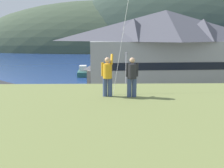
{
  "coord_description": "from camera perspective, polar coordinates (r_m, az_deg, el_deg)",
  "views": [
    {
      "loc": [
        -0.42,
        -18.26,
        9.1
      ],
      "look_at": [
        0.13,
        9.0,
        3.48
      ],
      "focal_mm": 40.0,
      "sensor_mm": 36.0,
      "label": 1
    }
  ],
  "objects": [
    {
      "name": "ground_plane",
      "position": [
        20.41,
        0.15,
        -14.83
      ],
      "size": [
        600.0,
        600.0,
        0.0
      ],
      "primitive_type": "plane",
      "color": "#66604C"
    },
    {
      "name": "parking_lot_pad",
      "position": [
        24.96,
        -0.12,
        -9.6
      ],
      "size": [
        40.0,
        20.0,
        0.1
      ],
      "primitive_type": "cube",
      "color": "slate",
      "rests_on": "ground"
    },
    {
      "name": "bay_water",
      "position": [
        78.79,
        -0.85,
        5.04
      ],
      "size": [
        360.0,
        84.0,
        0.03
      ],
      "primitive_type": "cube",
      "color": "navy",
      "rests_on": "ground"
    },
    {
      "name": "far_hill_west_ridge",
      "position": [
        137.94,
        -1.46,
        7.88
      ],
      "size": [
        145.27,
        60.49,
        51.5
      ],
      "primitive_type": "ellipsoid",
      "color": "#3D4C38",
      "rests_on": "ground"
    },
    {
      "name": "far_hill_east_peak",
      "position": [
        139.83,
        15.9,
        7.49
      ],
      "size": [
        141.29,
        61.09,
        67.96
      ],
      "primitive_type": "ellipsoid",
      "color": "#2D3D33",
      "rests_on": "ground"
    },
    {
      "name": "harbor_lodge",
      "position": [
        42.18,
        11.96,
        8.2
      ],
      "size": [
        26.27,
        13.08,
        12.65
      ],
      "color": "#999E99",
      "rests_on": "ground"
    },
    {
      "name": "storage_shed_waterside",
      "position": [
        42.56,
        -2.52,
        2.43
      ],
      "size": [
        4.93,
        4.84,
        4.4
      ],
      "color": "#756B5B",
      "rests_on": "ground"
    },
    {
      "name": "wharf_dock",
      "position": [
        53.43,
        -3.08,
        2.22
      ],
      "size": [
        3.2,
        10.36,
        0.7
      ],
      "color": "#70604C",
      "rests_on": "ground"
    },
    {
      "name": "moored_boat_wharfside",
      "position": [
        54.72,
        -6.61,
        2.77
      ],
      "size": [
        2.39,
        6.78,
        2.16
      ],
      "color": "#23564C",
      "rests_on": "ground"
    },
    {
      "name": "parked_car_back_row_left",
      "position": [
        22.03,
        22.03,
        -10.64
      ],
      "size": [
        4.36,
        2.38,
        1.82
      ],
      "color": "#9EA3A8",
      "rests_on": "parking_lot_pad"
    },
    {
      "name": "parked_car_mid_row_near",
      "position": [
        26.68,
        8.13,
        -6.0
      ],
      "size": [
        4.32,
        2.3,
        1.82
      ],
      "color": "navy",
      "rests_on": "parking_lot_pad"
    },
    {
      "name": "parked_car_mid_row_center",
      "position": [
        21.62,
        8.15,
        -10.28
      ],
      "size": [
        4.21,
        2.07,
        1.82
      ],
      "color": "#9EA3A8",
      "rests_on": "parking_lot_pad"
    },
    {
      "name": "parked_car_mid_row_far",
      "position": [
        27.87,
        -13.96,
        -5.46
      ],
      "size": [
        4.26,
        2.18,
        1.82
      ],
      "color": "slate",
      "rests_on": "parking_lot_pad"
    },
    {
      "name": "parking_light_pole",
      "position": [
        29.35,
        3.24,
        1.64
      ],
      "size": [
        0.24,
        0.78,
        6.74
      ],
      "color": "#ADADB2",
      "rests_on": "parking_lot_pad"
    },
    {
      "name": "person_kite_flyer",
      "position": [
        10.96,
        -1.04,
        2.03
      ],
      "size": [
        0.54,
        0.65,
        1.86
      ],
      "color": "#384770",
      "rests_on": "grassy_hill_foreground"
    },
    {
      "name": "person_companion",
      "position": [
        10.89,
        4.59,
        1.85
      ],
      "size": [
        0.55,
        0.4,
        1.74
      ],
      "color": "#384770",
      "rests_on": "grassy_hill_foreground"
    }
  ]
}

